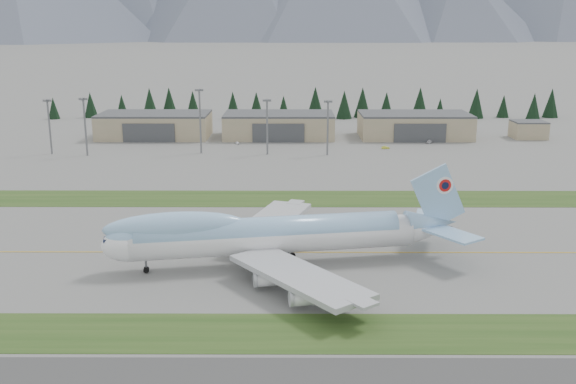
{
  "coord_description": "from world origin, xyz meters",
  "views": [
    {
      "loc": [
        -9.9,
        -132.21,
        47.9
      ],
      "look_at": [
        -10.49,
        21.75,
        8.0
      ],
      "focal_mm": 40.0,
      "sensor_mm": 36.0,
      "label": 1
    }
  ],
  "objects_px": {
    "service_vehicle_c": "(429,143)",
    "hangar_center": "(279,125)",
    "boeing_747_freighter": "(270,234)",
    "hangar_left": "(155,125)",
    "service_vehicle_a": "(237,144)",
    "service_vehicle_b": "(385,149)",
    "hangar_right": "(414,125)"
  },
  "relations": [
    {
      "from": "boeing_747_freighter",
      "to": "hangar_left",
      "type": "relative_size",
      "value": 1.6
    },
    {
      "from": "hangar_center",
      "to": "service_vehicle_b",
      "type": "height_order",
      "value": "hangar_center"
    },
    {
      "from": "hangar_right",
      "to": "service_vehicle_c",
      "type": "height_order",
      "value": "hangar_right"
    },
    {
      "from": "hangar_right",
      "to": "service_vehicle_b",
      "type": "bearing_deg",
      "value": -120.95
    },
    {
      "from": "boeing_747_freighter",
      "to": "hangar_center",
      "type": "height_order",
      "value": "boeing_747_freighter"
    },
    {
      "from": "hangar_right",
      "to": "service_vehicle_b",
      "type": "distance_m",
      "value": 32.68
    },
    {
      "from": "service_vehicle_c",
      "to": "hangar_center",
      "type": "bearing_deg",
      "value": -165.51
    },
    {
      "from": "hangar_right",
      "to": "service_vehicle_b",
      "type": "relative_size",
      "value": 14.59
    },
    {
      "from": "boeing_747_freighter",
      "to": "service_vehicle_c",
      "type": "relative_size",
      "value": 16.92
    },
    {
      "from": "service_vehicle_a",
      "to": "service_vehicle_b",
      "type": "xyz_separation_m",
      "value": [
        60.54,
        -10.38,
        0.0
      ]
    },
    {
      "from": "service_vehicle_b",
      "to": "hangar_center",
      "type": "bearing_deg",
      "value": 50.91
    },
    {
      "from": "service_vehicle_a",
      "to": "service_vehicle_c",
      "type": "relative_size",
      "value": 0.68
    },
    {
      "from": "hangar_right",
      "to": "service_vehicle_a",
      "type": "height_order",
      "value": "hangar_right"
    },
    {
      "from": "hangar_right",
      "to": "hangar_center",
      "type": "bearing_deg",
      "value": 180.0
    },
    {
      "from": "hangar_left",
      "to": "hangar_center",
      "type": "height_order",
      "value": "same"
    },
    {
      "from": "boeing_747_freighter",
      "to": "hangar_center",
      "type": "relative_size",
      "value": 1.6
    },
    {
      "from": "boeing_747_freighter",
      "to": "hangar_left",
      "type": "height_order",
      "value": "boeing_747_freighter"
    },
    {
      "from": "hangar_center",
      "to": "service_vehicle_b",
      "type": "xyz_separation_m",
      "value": [
        43.42,
        -27.64,
        -5.39
      ]
    },
    {
      "from": "service_vehicle_a",
      "to": "service_vehicle_b",
      "type": "bearing_deg",
      "value": -33.36
    },
    {
      "from": "hangar_left",
      "to": "service_vehicle_c",
      "type": "bearing_deg",
      "value": -6.86
    },
    {
      "from": "hangar_center",
      "to": "service_vehicle_b",
      "type": "distance_m",
      "value": 51.76
    },
    {
      "from": "boeing_747_freighter",
      "to": "service_vehicle_a",
      "type": "xyz_separation_m",
      "value": [
        -18.02,
        140.19,
        -6.65
      ]
    },
    {
      "from": "boeing_747_freighter",
      "to": "service_vehicle_c",
      "type": "height_order",
      "value": "boeing_747_freighter"
    },
    {
      "from": "hangar_center",
      "to": "hangar_right",
      "type": "bearing_deg",
      "value": 0.0
    },
    {
      "from": "boeing_747_freighter",
      "to": "service_vehicle_b",
      "type": "relative_size",
      "value": 23.37
    },
    {
      "from": "service_vehicle_c",
      "to": "hangar_left",
      "type": "bearing_deg",
      "value": -159.75
    },
    {
      "from": "service_vehicle_a",
      "to": "hangar_right",
      "type": "bearing_deg",
      "value": -11.01
    },
    {
      "from": "hangar_left",
      "to": "boeing_747_freighter",
      "type": "bearing_deg",
      "value": -70.45
    },
    {
      "from": "service_vehicle_b",
      "to": "hangar_left",
      "type": "bearing_deg",
      "value": 67.71
    },
    {
      "from": "hangar_left",
      "to": "service_vehicle_a",
      "type": "bearing_deg",
      "value": -24.5
    },
    {
      "from": "hangar_left",
      "to": "service_vehicle_b",
      "type": "distance_m",
      "value": 102.37
    },
    {
      "from": "service_vehicle_a",
      "to": "service_vehicle_b",
      "type": "relative_size",
      "value": 0.94
    }
  ]
}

